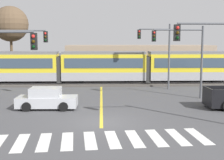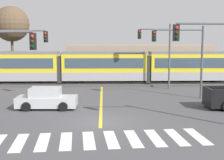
# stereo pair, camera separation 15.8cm
# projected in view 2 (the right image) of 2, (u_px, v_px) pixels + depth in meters

# --- Properties ---
(ground_plane) EXTENTS (200.00, 200.00, 0.00)m
(ground_plane) POSITION_uv_depth(u_px,v_px,m) (101.00, 122.00, 18.49)
(ground_plane) COLOR #474749
(track_bed) EXTENTS (120.00, 4.00, 0.18)m
(track_bed) POSITION_uv_depth(u_px,v_px,m) (102.00, 83.00, 34.35)
(track_bed) COLOR #4C4742
(track_bed) RESTS_ON ground
(rail_near) EXTENTS (120.00, 0.08, 0.10)m
(rail_near) POSITION_uv_depth(u_px,v_px,m) (102.00, 83.00, 33.62)
(rail_near) COLOR #939399
(rail_near) RESTS_ON track_bed
(rail_far) EXTENTS (120.00, 0.08, 0.10)m
(rail_far) POSITION_uv_depth(u_px,v_px,m) (102.00, 81.00, 35.05)
(rail_far) COLOR #939399
(rail_far) RESTS_ON track_bed
(light_rail_tram) EXTENTS (28.00, 2.64, 3.43)m
(light_rail_tram) POSITION_uv_depth(u_px,v_px,m) (104.00, 66.00, 34.10)
(light_rail_tram) COLOR #9E9EA3
(light_rail_tram) RESTS_ON track_bed
(crosswalk_stripe_1) EXTENTS (0.80, 2.84, 0.01)m
(crosswalk_stripe_1) POSITION_uv_depth(u_px,v_px,m) (19.00, 143.00, 14.80)
(crosswalk_stripe_1) COLOR silver
(crosswalk_stripe_1) RESTS_ON ground
(crosswalk_stripe_2) EXTENTS (0.80, 2.84, 0.01)m
(crosswalk_stripe_2) POSITION_uv_depth(u_px,v_px,m) (43.00, 142.00, 14.92)
(crosswalk_stripe_2) COLOR silver
(crosswalk_stripe_2) RESTS_ON ground
(crosswalk_stripe_3) EXTENTS (0.80, 2.84, 0.01)m
(crosswalk_stripe_3) POSITION_uv_depth(u_px,v_px,m) (66.00, 141.00, 15.05)
(crosswalk_stripe_3) COLOR silver
(crosswalk_stripe_3) RESTS_ON ground
(crosswalk_stripe_4) EXTENTS (0.80, 2.84, 0.01)m
(crosswalk_stripe_4) POSITION_uv_depth(u_px,v_px,m) (89.00, 140.00, 15.17)
(crosswalk_stripe_4) COLOR silver
(crosswalk_stripe_4) RESTS_ON ground
(crosswalk_stripe_5) EXTENTS (0.80, 2.84, 0.01)m
(crosswalk_stripe_5) POSITION_uv_depth(u_px,v_px,m) (111.00, 139.00, 15.29)
(crosswalk_stripe_5) COLOR silver
(crosswalk_stripe_5) RESTS_ON ground
(crosswalk_stripe_6) EXTENTS (0.80, 2.84, 0.01)m
(crosswalk_stripe_6) POSITION_uv_depth(u_px,v_px,m) (133.00, 138.00, 15.42)
(crosswalk_stripe_6) COLOR silver
(crosswalk_stripe_6) RESTS_ON ground
(crosswalk_stripe_7) EXTENTS (0.80, 2.84, 0.01)m
(crosswalk_stripe_7) POSITION_uv_depth(u_px,v_px,m) (155.00, 138.00, 15.54)
(crosswalk_stripe_7) COLOR silver
(crosswalk_stripe_7) RESTS_ON ground
(crosswalk_stripe_8) EXTENTS (0.80, 2.84, 0.01)m
(crosswalk_stripe_8) POSITION_uv_depth(u_px,v_px,m) (176.00, 137.00, 15.66)
(crosswalk_stripe_8) COLOR silver
(crosswalk_stripe_8) RESTS_ON ground
(crosswalk_stripe_9) EXTENTS (0.80, 2.84, 0.01)m
(crosswalk_stripe_9) POSITION_uv_depth(u_px,v_px,m) (197.00, 136.00, 15.79)
(crosswalk_stripe_9) COLOR silver
(crosswalk_stripe_9) RESTS_ON ground
(lane_centre_line) EXTENTS (0.20, 15.30, 0.01)m
(lane_centre_line) POSITION_uv_depth(u_px,v_px,m) (101.00, 101.00, 24.80)
(lane_centre_line) COLOR gold
(lane_centre_line) RESTS_ON ground
(sedan_crossing) EXTENTS (4.23, 1.98, 1.52)m
(sedan_crossing) POSITION_uv_depth(u_px,v_px,m) (47.00, 99.00, 22.07)
(sedan_crossing) COLOR #B7BABF
(sedan_crossing) RESTS_ON ground
(traffic_light_far_right) EXTENTS (3.25, 0.38, 6.41)m
(traffic_light_far_right) POSITION_uv_depth(u_px,v_px,m) (159.00, 47.00, 30.55)
(traffic_light_far_right) COLOR #515459
(traffic_light_far_right) RESTS_ON ground
(traffic_light_mid_left) EXTENTS (4.25, 0.38, 6.08)m
(traffic_light_mid_left) POSITION_uv_depth(u_px,v_px,m) (14.00, 50.00, 25.22)
(traffic_light_mid_left) COLOR #515459
(traffic_light_mid_left) RESTS_ON ground
(traffic_light_mid_right) EXTENTS (4.25, 0.38, 5.99)m
(traffic_light_mid_right) POSITION_uv_depth(u_px,v_px,m) (185.00, 50.00, 25.44)
(traffic_light_mid_right) COLOR #515459
(traffic_light_mid_right) RESTS_ON ground
(traffic_light_near_right) EXTENTS (3.75, 0.38, 6.26)m
(traffic_light_near_right) POSITION_uv_depth(u_px,v_px,m) (217.00, 54.00, 17.07)
(traffic_light_near_right) COLOR #515459
(traffic_light_near_right) RESTS_ON ground
(bare_tree_far_west) EXTENTS (4.36, 4.36, 9.00)m
(bare_tree_far_west) POSITION_uv_depth(u_px,v_px,m) (11.00, 24.00, 38.44)
(bare_tree_far_west) COLOR brown
(bare_tree_far_west) RESTS_ON ground
(building_backdrop_far) EXTENTS (20.49, 6.00, 4.13)m
(building_backdrop_far) POSITION_uv_depth(u_px,v_px,m) (140.00, 60.00, 44.84)
(building_backdrop_far) COLOR gray
(building_backdrop_far) RESTS_ON ground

